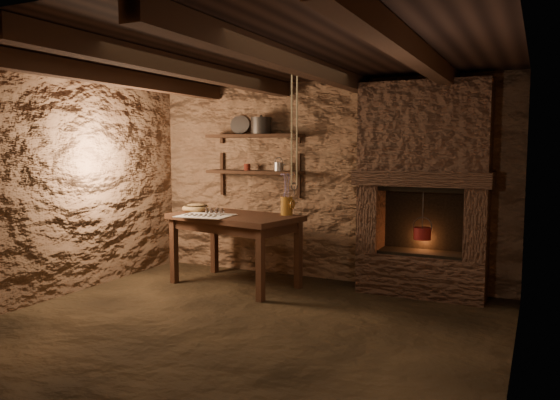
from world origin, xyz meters
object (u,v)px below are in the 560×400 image
at_px(red_pot, 422,233).
at_px(wooden_bowl, 196,208).
at_px(iron_stockpot, 261,127).
at_px(stoneware_jug, 287,197).
at_px(work_table, 235,247).

bearing_deg(red_pot, wooden_bowl, -170.78).
height_order(wooden_bowl, iron_stockpot, iron_stockpot).
bearing_deg(red_pot, iron_stockpot, 176.59).
bearing_deg(stoneware_jug, work_table, -177.12).
distance_m(work_table, red_pot, 2.12).
height_order(work_table, red_pot, red_pot).
bearing_deg(iron_stockpot, work_table, -93.04).
bearing_deg(stoneware_jug, wooden_bowl, 169.40).
bearing_deg(wooden_bowl, iron_stockpot, 41.78).
bearing_deg(wooden_bowl, work_table, -5.81).
bearing_deg(wooden_bowl, red_pot, 9.22).
distance_m(work_table, wooden_bowl, 0.72).
relative_size(work_table, stoneware_jug, 3.27).
xyz_separation_m(stoneware_jug, wooden_bowl, (-1.14, -0.16, -0.17)).
xyz_separation_m(iron_stockpot, red_pot, (2.02, -0.12, -1.17)).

